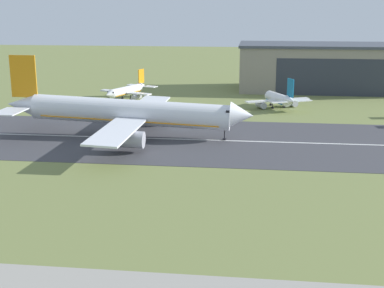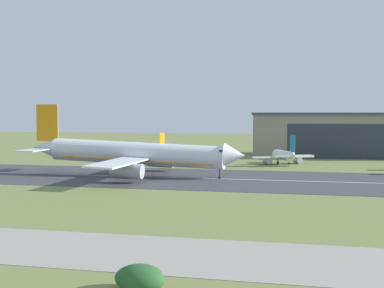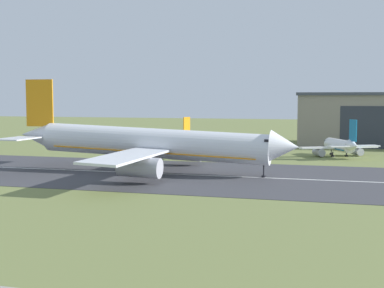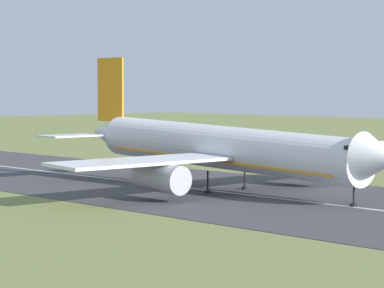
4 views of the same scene
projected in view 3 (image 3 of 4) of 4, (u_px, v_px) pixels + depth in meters
name	position (u px, v px, depth m)	size (l,w,h in m)	color
ground_plane	(59.00, 244.00, 54.29)	(650.65, 650.65, 0.00)	olive
runway_strip	(191.00, 175.00, 102.30)	(410.65, 41.90, 0.06)	#3D3D42
runway_centreline	(191.00, 175.00, 102.29)	(369.58, 0.70, 0.01)	silver
airplane_landing	(152.00, 144.00, 104.83)	(58.18, 54.47, 18.60)	silver
airplane_parked_west	(169.00, 139.00, 155.89)	(18.38, 21.67, 8.96)	white
airplane_parked_east	(340.00, 146.00, 134.08)	(19.31, 18.94, 9.64)	white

